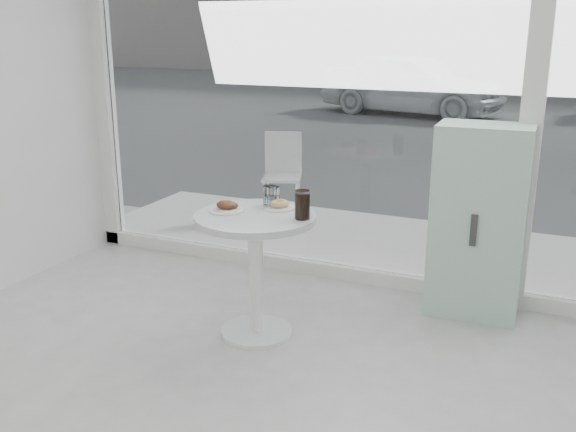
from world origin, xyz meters
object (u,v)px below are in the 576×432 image
at_px(mint_cabinet, 478,222).
at_px(car_white, 412,83).
at_px(cola_glass, 302,205).
at_px(water_tumbler_b, 274,197).
at_px(plate_fritter, 227,207).
at_px(plate_donut, 279,206).
at_px(main_table, 256,250).
at_px(water_tumbler_a, 270,198).
at_px(patio_chair, 283,170).

relative_size(mint_cabinet, car_white, 0.32).
bearing_deg(cola_glass, water_tumbler_b, 144.74).
xyz_separation_m(plate_fritter, plate_donut, (0.26, 0.18, -0.01)).
relative_size(main_table, water_tumbler_b, 6.49).
height_order(car_white, water_tumbler_a, car_white).
distance_m(main_table, water_tumbler_a, 0.33).
distance_m(main_table, plate_donut, 0.30).
distance_m(patio_chair, plate_donut, 2.27).
distance_m(main_table, plate_fritter, 0.30).
relative_size(car_white, water_tumbler_a, 29.75).
bearing_deg(plate_fritter, patio_chair, 106.33).
bearing_deg(mint_cabinet, water_tumbler_a, -150.37).
bearing_deg(patio_chair, water_tumbler_b, -86.14).
distance_m(mint_cabinet, patio_chair, 2.41).
relative_size(plate_fritter, plate_donut, 1.07).
bearing_deg(plate_fritter, plate_donut, 34.76).
xyz_separation_m(main_table, cola_glass, (0.29, 0.03, 0.30)).
height_order(plate_fritter, water_tumbler_a, water_tumbler_a).
distance_m(mint_cabinet, cola_glass, 1.24).
xyz_separation_m(car_white, plate_donut, (1.69, -10.47, 0.12)).
relative_size(main_table, mint_cabinet, 0.62).
height_order(plate_donut, cola_glass, cola_glass).
relative_size(plate_fritter, water_tumbler_b, 1.74).
distance_m(plate_fritter, cola_glass, 0.47).
relative_size(main_table, plate_fritter, 3.72).
bearing_deg(patio_chair, main_table, -88.64).
height_order(plate_fritter, water_tumbler_b, water_tumbler_b).
bearing_deg(water_tumbler_a, cola_glass, -29.13).
bearing_deg(water_tumbler_b, plate_fritter, -131.25).
bearing_deg(plate_fritter, mint_cabinet, 33.73).
height_order(water_tumbler_b, cola_glass, cola_glass).
bearing_deg(mint_cabinet, patio_chair, 144.25).
bearing_deg(plate_donut, mint_cabinet, 33.47).
distance_m(patio_chair, cola_glass, 2.50).
bearing_deg(car_white, plate_donut, -158.53).
bearing_deg(water_tumbler_a, car_white, 98.81).
bearing_deg(water_tumbler_b, water_tumbler_a, -109.29).
bearing_deg(car_white, patio_chair, -162.44).
height_order(mint_cabinet, water_tumbler_b, mint_cabinet).
relative_size(main_table, cola_glass, 4.59).
height_order(mint_cabinet, car_white, car_white).
distance_m(patio_chair, car_white, 8.44).
relative_size(main_table, water_tumbler_a, 5.84).
distance_m(patio_chair, water_tumbler_a, 2.24).
distance_m(car_white, water_tumbler_a, 10.58).
xyz_separation_m(patio_chair, plate_fritter, (0.66, -2.24, 0.28)).
xyz_separation_m(mint_cabinet, plate_fritter, (-1.34, -0.89, 0.17)).
relative_size(water_tumbler_a, cola_glass, 0.79).
distance_m(mint_cabinet, water_tumbler_b, 1.33).
bearing_deg(cola_glass, plate_donut, 145.96).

